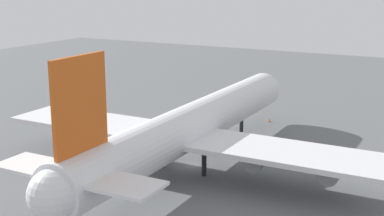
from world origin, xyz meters
TOP-DOWN VIEW (x-y plane):
  - ground_plane at (0.00, 0.00)m, footprint 258.43×258.43m
  - cargo_airplane at (-0.24, 0.00)m, footprint 64.61×57.81m
  - safety_cone_nose at (29.07, -1.53)m, footprint 0.49×0.49m

SIDE VIEW (x-z plane):
  - ground_plane at x=0.00m, z-range 0.00..0.00m
  - safety_cone_nose at x=29.07m, z-range 0.00..0.71m
  - cargo_airplane at x=-0.24m, z-range -3.72..16.04m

